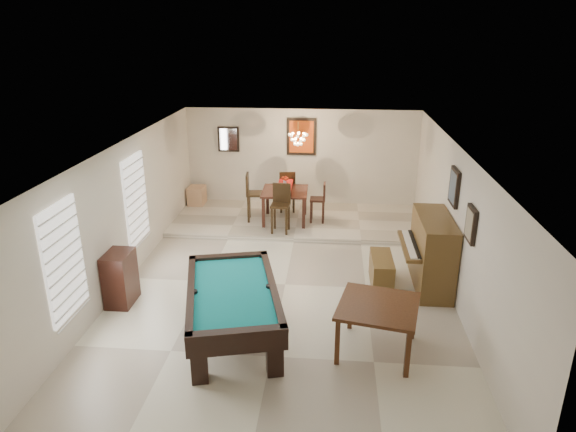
% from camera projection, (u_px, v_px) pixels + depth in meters
% --- Properties ---
extents(ground_plane, '(6.00, 9.00, 0.02)m').
position_uv_depth(ground_plane, '(285.00, 285.00, 9.62)').
color(ground_plane, beige).
extents(wall_back, '(6.00, 0.04, 2.60)m').
position_uv_depth(wall_back, '(301.00, 159.00, 13.37)').
color(wall_back, silver).
rests_on(wall_back, ground_plane).
extents(wall_front, '(6.00, 0.04, 2.60)m').
position_uv_depth(wall_front, '(241.00, 383.00, 4.96)').
color(wall_front, silver).
rests_on(wall_front, ground_plane).
extents(wall_left, '(0.04, 9.00, 2.60)m').
position_uv_depth(wall_left, '(123.00, 215.00, 9.42)').
color(wall_left, silver).
rests_on(wall_left, ground_plane).
extents(wall_right, '(0.04, 9.00, 2.60)m').
position_uv_depth(wall_right, '(456.00, 225.00, 8.92)').
color(wall_right, silver).
rests_on(wall_right, ground_plane).
extents(ceiling, '(6.00, 9.00, 0.04)m').
position_uv_depth(ceiling, '(285.00, 148.00, 8.72)').
color(ceiling, white).
rests_on(ceiling, wall_back).
extents(dining_step, '(6.00, 2.50, 0.12)m').
position_uv_depth(dining_step, '(298.00, 220.00, 12.64)').
color(dining_step, beige).
rests_on(dining_step, ground_plane).
extents(window_left_front, '(0.06, 1.00, 1.70)m').
position_uv_depth(window_left_front, '(64.00, 261.00, 7.33)').
color(window_left_front, white).
rests_on(window_left_front, wall_left).
extents(window_left_rear, '(0.06, 1.00, 1.70)m').
position_uv_depth(window_left_rear, '(136.00, 199.00, 9.94)').
color(window_left_rear, white).
rests_on(window_left_rear, wall_left).
extents(pool_table, '(1.89, 2.71, 0.82)m').
position_uv_depth(pool_table, '(233.00, 314.00, 7.85)').
color(pool_table, black).
rests_on(pool_table, ground_plane).
extents(square_table, '(1.33, 1.33, 0.77)m').
position_uv_depth(square_table, '(377.00, 328.00, 7.53)').
color(square_table, '#371C0D').
rests_on(square_table, ground_plane).
extents(upright_piano, '(0.90, 1.61, 1.34)m').
position_uv_depth(upright_piano, '(424.00, 252.00, 9.38)').
color(upright_piano, brown).
rests_on(upright_piano, ground_plane).
extents(piano_bench, '(0.39, 0.99, 0.54)m').
position_uv_depth(piano_bench, '(381.00, 271.00, 9.55)').
color(piano_bench, brown).
rests_on(piano_bench, ground_plane).
extents(apothecary_chest, '(0.42, 0.63, 0.94)m').
position_uv_depth(apothecary_chest, '(120.00, 278.00, 8.83)').
color(apothecary_chest, black).
rests_on(apothecary_chest, ground_plane).
extents(dining_table, '(1.10, 1.10, 0.89)m').
position_uv_depth(dining_table, '(285.00, 203.00, 12.30)').
color(dining_table, black).
rests_on(dining_table, dining_step).
extents(flower_vase, '(0.17, 0.17, 0.24)m').
position_uv_depth(flower_vase, '(285.00, 181.00, 12.11)').
color(flower_vase, '#A8290E').
rests_on(flower_vase, dining_table).
extents(dining_chair_south, '(0.44, 0.44, 1.11)m').
position_uv_depth(dining_chair_south, '(280.00, 209.00, 11.60)').
color(dining_chair_south, black).
rests_on(dining_chair_south, dining_step).
extents(dining_chair_north, '(0.43, 0.43, 1.07)m').
position_uv_depth(dining_chair_north, '(287.00, 191.00, 12.95)').
color(dining_chair_north, black).
rests_on(dining_chair_north, dining_step).
extents(dining_chair_west, '(0.47, 0.47, 1.16)m').
position_uv_depth(dining_chair_west, '(256.00, 197.00, 12.30)').
color(dining_chair_west, black).
rests_on(dining_chair_west, dining_step).
extents(dining_chair_east, '(0.36, 0.36, 0.96)m').
position_uv_depth(dining_chair_east, '(317.00, 202.00, 12.26)').
color(dining_chair_east, black).
rests_on(dining_chair_east, dining_step).
extents(corner_bench, '(0.41, 0.51, 0.46)m').
position_uv_depth(corner_bench, '(197.00, 195.00, 13.57)').
color(corner_bench, tan).
rests_on(corner_bench, dining_step).
extents(chandelier, '(0.44, 0.44, 0.60)m').
position_uv_depth(chandelier, '(298.00, 135.00, 11.85)').
color(chandelier, '#FFE5B2').
rests_on(chandelier, ceiling).
extents(back_painting, '(0.75, 0.06, 0.95)m').
position_uv_depth(back_painting, '(301.00, 137.00, 13.13)').
color(back_painting, '#D84C14').
rests_on(back_painting, wall_back).
extents(back_mirror, '(0.55, 0.06, 0.65)m').
position_uv_depth(back_mirror, '(229.00, 139.00, 13.32)').
color(back_mirror, white).
rests_on(back_mirror, wall_back).
extents(right_picture_upper, '(0.06, 0.55, 0.65)m').
position_uv_depth(right_picture_upper, '(454.00, 187.00, 8.99)').
color(right_picture_upper, slate).
rests_on(right_picture_upper, wall_right).
extents(right_picture_lower, '(0.06, 0.45, 0.55)m').
position_uv_depth(right_picture_lower, '(471.00, 224.00, 7.85)').
color(right_picture_lower, gray).
rests_on(right_picture_lower, wall_right).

